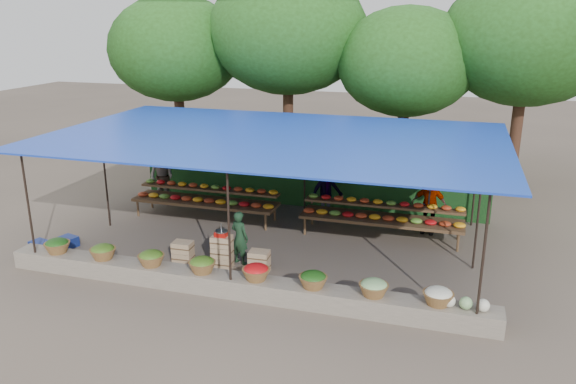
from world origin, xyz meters
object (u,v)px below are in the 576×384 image
(weighing_scale, at_px, (221,233))
(blue_crate_front, at_px, (40,247))
(blue_crate_back, at_px, (69,241))
(crate_counter, at_px, (221,255))
(vendor_seated, at_px, (240,238))

(weighing_scale, relative_size, blue_crate_front, 0.64)
(blue_crate_front, height_order, blue_crate_back, blue_crate_front)
(crate_counter, relative_size, weighing_scale, 7.75)
(weighing_scale, relative_size, blue_crate_back, 0.70)
(crate_counter, relative_size, blue_crate_front, 4.98)
(blue_crate_front, distance_m, blue_crate_back, 0.68)
(weighing_scale, distance_m, blue_crate_front, 4.71)
(weighing_scale, xyz_separation_m, vendor_seated, (0.31, 0.33, -0.20))
(blue_crate_back, bearing_deg, weighing_scale, 14.54)
(crate_counter, distance_m, vendor_seated, 0.58)
(vendor_seated, xyz_separation_m, blue_crate_back, (-4.51, -0.29, -0.51))
(blue_crate_back, bearing_deg, blue_crate_front, -114.80)
(crate_counter, xyz_separation_m, blue_crate_front, (-4.60, -0.48, -0.17))
(blue_crate_front, bearing_deg, blue_crate_back, 66.69)
(crate_counter, distance_m, blue_crate_front, 4.63)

